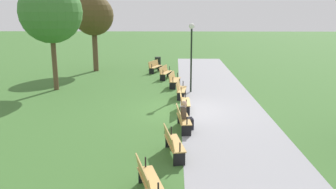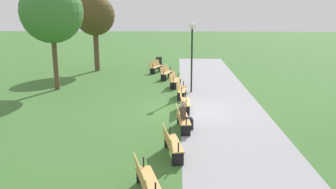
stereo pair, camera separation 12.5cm
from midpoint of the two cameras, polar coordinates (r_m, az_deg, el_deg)
name	(u,v)px [view 2 (the right image)]	position (r m, az deg, el deg)	size (l,w,h in m)	color
ground_plane	(185,111)	(16.82, 3.02, -2.67)	(120.00, 120.00, 0.00)	#3D6B2D
path_paving	(223,111)	(16.96, 9.10, -2.67)	(35.90, 4.03, 0.01)	#939399
bench_0	(156,66)	(26.91, -1.83, 4.60)	(1.70, 1.04, 0.89)	tan
bench_1	(166,72)	(24.40, -0.17, 3.65)	(1.71, 0.91, 0.89)	tan
bench_2	(175,79)	(21.84, 1.23, 2.45)	(1.70, 0.77, 0.89)	tan
bench_3	(181,89)	(19.27, 2.28, 0.91)	(1.68, 0.62, 0.89)	tan
bench_4	(184,101)	(16.69, 2.81, -1.12)	(1.64, 0.47, 0.89)	tan
bench_5	(182,118)	(14.13, 2.52, -3.89)	(1.68, 0.62, 0.89)	tan
bench_6	(171,143)	(11.65, 0.87, -7.81)	(1.70, 0.77, 0.89)	tan
bench_7	(146,180)	(9.32, -3.23, -13.62)	(1.71, 0.91, 0.89)	tan
person_seated	(185,114)	(14.12, 3.09, -3.20)	(0.36, 0.54, 1.20)	#4C4238
tree_0	(95,16)	(27.84, -11.66, 12.36)	(3.03, 3.03, 5.76)	brown
tree_2	(52,12)	(21.75, -18.20, 12.59)	(3.59, 3.59, 6.37)	brown
lamp_post	(192,45)	(20.21, 4.09, 8.07)	(0.32, 0.32, 3.95)	black
trash_bin	(159,63)	(28.80, -1.35, 5.19)	(0.49, 0.49, 0.92)	black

